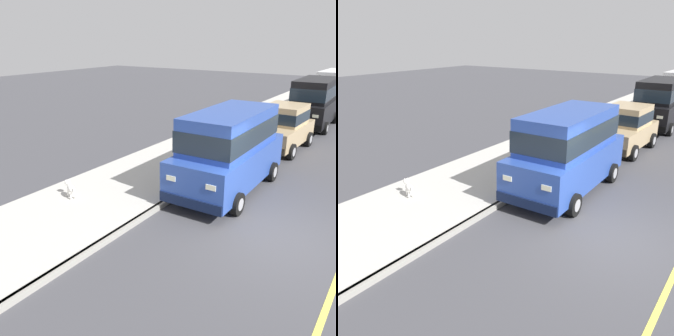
# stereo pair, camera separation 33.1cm
# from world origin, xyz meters

# --- Properties ---
(ground_plane) EXTENTS (80.00, 80.00, 0.00)m
(ground_plane) POSITION_xyz_m (0.00, 0.00, 0.00)
(ground_plane) COLOR #424247
(curb) EXTENTS (0.16, 64.00, 0.14)m
(curb) POSITION_xyz_m (-3.20, 0.00, 0.07)
(curb) COLOR gray
(curb) RESTS_ON ground
(sidewalk) EXTENTS (3.60, 64.00, 0.14)m
(sidewalk) POSITION_xyz_m (-5.00, 0.00, 0.07)
(sidewalk) COLOR #B7B5AD
(sidewalk) RESTS_ON ground
(car_blue_van) EXTENTS (2.19, 4.93, 2.52)m
(car_blue_van) POSITION_xyz_m (-2.21, 2.04, 1.39)
(car_blue_van) COLOR #28479E
(car_blue_van) RESTS_ON ground
(car_tan_hatchback) EXTENTS (2.06, 3.86, 1.88)m
(car_tan_hatchback) POSITION_xyz_m (-2.20, 7.44, 0.98)
(car_tan_hatchback) COLOR tan
(car_tan_hatchback) RESTS_ON ground
(car_black_van) EXTENTS (2.22, 4.94, 2.52)m
(car_black_van) POSITION_xyz_m (-2.11, 12.47, 1.39)
(car_black_van) COLOR black
(car_black_van) RESTS_ON ground
(car_white_van) EXTENTS (2.26, 4.96, 2.52)m
(car_white_van) POSITION_xyz_m (-2.16, 18.39, 1.39)
(car_white_van) COLOR white
(car_white_van) RESTS_ON ground
(dog_white) EXTENTS (0.71, 0.40, 0.49)m
(dog_white) POSITION_xyz_m (-5.64, -1.34, 0.43)
(dog_white) COLOR white
(dog_white) RESTS_ON sidewalk
(fire_hydrant) EXTENTS (0.34, 0.24, 0.72)m
(fire_hydrant) POSITION_xyz_m (-3.65, 1.02, 0.48)
(fire_hydrant) COLOR gold
(fire_hydrant) RESTS_ON sidewalk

